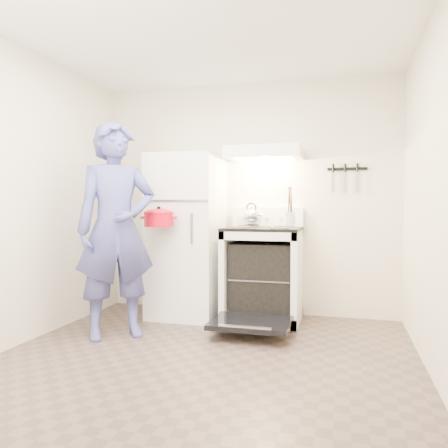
{
  "coord_description": "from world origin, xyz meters",
  "views": [
    {
      "loc": [
        1.02,
        -2.89,
        1.16
      ],
      "look_at": [
        -0.05,
        1.0,
        1.0
      ],
      "focal_mm": 35.0,
      "sensor_mm": 36.0,
      "label": 1
    }
  ],
  "objects": [
    {
      "name": "back_wall",
      "position": [
        0.0,
        1.8,
        1.25
      ],
      "size": [
        3.2,
        0.02,
        2.5
      ],
      "primitive_type": "cube",
      "color": "beige",
      "rests_on": "ground"
    },
    {
      "name": "tea_kettle",
      "position": [
        0.07,
        1.67,
        1.08
      ],
      "size": [
        0.21,
        0.17,
        0.25
      ],
      "primitive_type": null,
      "color": "#B5B5B9",
      "rests_on": "cooktop"
    },
    {
      "name": "range_hood",
      "position": [
        0.23,
        1.55,
        1.71
      ],
      "size": [
        0.76,
        0.5,
        0.12
      ],
      "primitive_type": "cube",
      "color": "white",
      "rests_on": "back_wall"
    },
    {
      "name": "dutch_oven",
      "position": [
        -0.68,
        0.95,
        1.04
      ],
      "size": [
        0.35,
        0.28,
        0.23
      ],
      "primitive_type": null,
      "color": "red",
      "rests_on": "person"
    },
    {
      "name": "floor",
      "position": [
        0.0,
        0.0,
        0.0
      ],
      "size": [
        3.6,
        3.6,
        0.0
      ],
      "primitive_type": "plane",
      "color": "#4F3E37",
      "rests_on": "ground"
    },
    {
      "name": "utensil_jar",
      "position": [
        0.53,
        1.27,
        1.05
      ],
      "size": [
        0.11,
        0.11,
        0.13
      ],
      "primitive_type": "cylinder",
      "rotation": [
        0.0,
        0.0,
        -0.21
      ],
      "color": "silver",
      "rests_on": "cooktop"
    },
    {
      "name": "backsplash",
      "position": [
        0.23,
        1.76,
        1.05
      ],
      "size": [
        0.76,
        0.07,
        0.2
      ],
      "primitive_type": "cube",
      "color": "white",
      "rests_on": "cooktop"
    },
    {
      "name": "pizza_stone",
      "position": [
        0.24,
        1.44,
        0.45
      ],
      "size": [
        0.3,
        0.3,
        0.02
      ],
      "primitive_type": "cylinder",
      "color": "#956F50",
      "rests_on": "oven_rack"
    },
    {
      "name": "oven_rack",
      "position": [
        0.23,
        1.48,
        0.44
      ],
      "size": [
        0.6,
        0.52,
        0.01
      ],
      "primitive_type": "cube",
      "color": "slate",
      "rests_on": "stove_body"
    },
    {
      "name": "refrigerator",
      "position": [
        -0.58,
        1.45,
        0.85
      ],
      "size": [
        0.7,
        0.7,
        1.7
      ],
      "primitive_type": "cube",
      "color": "white",
      "rests_on": "floor"
    },
    {
      "name": "person",
      "position": [
        -0.93,
        0.58,
        0.96
      ],
      "size": [
        0.83,
        0.79,
        1.91
      ],
      "primitive_type": "imported",
      "rotation": [
        0.0,
        0.0,
        0.68
      ],
      "color": "#3B3F7F",
      "rests_on": "floor"
    },
    {
      "name": "knife_strip",
      "position": [
        1.05,
        1.79,
        1.55
      ],
      "size": [
        0.4,
        0.02,
        0.03
      ],
      "primitive_type": "cube",
      "color": "black",
      "rests_on": "back_wall"
    },
    {
      "name": "stove_body",
      "position": [
        0.23,
        1.48,
        0.46
      ],
      "size": [
        0.76,
        0.65,
        0.92
      ],
      "primitive_type": "cube",
      "color": "white",
      "rests_on": "floor"
    },
    {
      "name": "cooktop",
      "position": [
        0.23,
        1.48,
        0.94
      ],
      "size": [
        0.76,
        0.65,
        0.03
      ],
      "primitive_type": "cube",
      "color": "black",
      "rests_on": "stove_body"
    },
    {
      "name": "oven_door",
      "position": [
        0.23,
        0.88,
        0.12
      ],
      "size": [
        0.7,
        0.54,
        0.04
      ],
      "primitive_type": "cube",
      "color": "black",
      "rests_on": "floor"
    }
  ]
}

